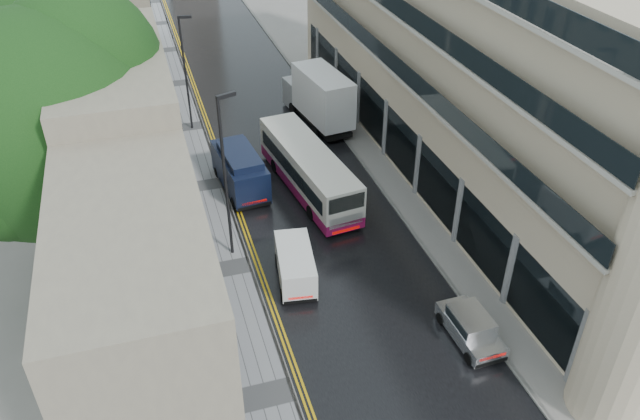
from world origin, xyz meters
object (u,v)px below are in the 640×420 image
tree_far (71,69)px  pedestrian (194,201)px  white_lorry (315,110)px  lamp_post_near (225,181)px  navy_van (233,187)px  lamp_post_far (186,75)px  white_van (283,285)px  tree_near (52,162)px  silver_hatchback (471,351)px  cream_bus (311,198)px

tree_far → pedestrian: bearing=-56.3°
white_lorry → pedestrian: 11.89m
tree_far → lamp_post_near: size_ratio=1.43×
pedestrian → navy_van: bearing=-158.6°
pedestrian → lamp_post_far: size_ratio=0.22×
white_van → navy_van: 8.49m
tree_far → white_van: size_ratio=3.22×
white_lorry → navy_van: bearing=-142.5°
pedestrian → lamp_post_near: bearing=124.5°
tree_near → lamp_post_near: bearing=3.4°
white_lorry → pedestrian: white_lorry is taller
tree_far → lamp_post_near: bearing=-60.9°
white_lorry → silver_hatchback: size_ratio=2.16×
silver_hatchback → navy_van: size_ratio=0.68×
navy_van → lamp_post_near: (-0.90, -4.27, 3.09)m
navy_van → lamp_post_near: size_ratio=0.61×
tree_near → pedestrian: size_ratio=8.07×
tree_near → lamp_post_near: tree_near is taller
cream_bus → lamp_post_far: (-4.92, 13.27, 2.67)m
tree_near → tree_far: tree_near is taller
tree_far → lamp_post_far: 7.65m
tree_near → white_lorry: bearing=37.9°
navy_van → pedestrian: (-2.24, -0.20, -0.39)m
navy_van → white_van: bearing=-90.7°
tree_near → silver_hatchback: 19.38m
tree_far → lamp_post_near: (7.00, -12.57, -1.77)m
cream_bus → tree_far: bearing=130.7°
silver_hatchback → cream_bus: bearing=104.1°
white_lorry → navy_van: (-7.04, -7.16, -0.69)m
white_van → pedestrian: bearing=118.3°
cream_bus → white_van: 6.79m
tree_far → cream_bus: 16.67m
cream_bus → lamp_post_far: bearing=103.3°
silver_hatchback → white_van: white_van is taller
lamp_post_far → silver_hatchback: bearing=-60.6°
tree_near → navy_van: tree_near is taller
cream_bus → silver_hatchback: size_ratio=2.83×
silver_hatchback → white_van: size_ratio=0.93×
cream_bus → white_van: cream_bus is taller
cream_bus → navy_van: 4.61m
tree_near → white_van: size_ratio=3.59×
pedestrian → lamp_post_far: bearing=-80.1°
tree_far → pedestrian: tree_far is taller
cream_bus → lamp_post_near: bearing=-166.2°
silver_hatchback → white_van: bearing=135.3°
tree_near → lamp_post_near: size_ratio=1.60×
silver_hatchback → white_van: 8.95m
tree_far → navy_van: bearing=-46.4°
white_van → lamp_post_far: size_ratio=0.49×
tree_near → lamp_post_far: bearing=65.2°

